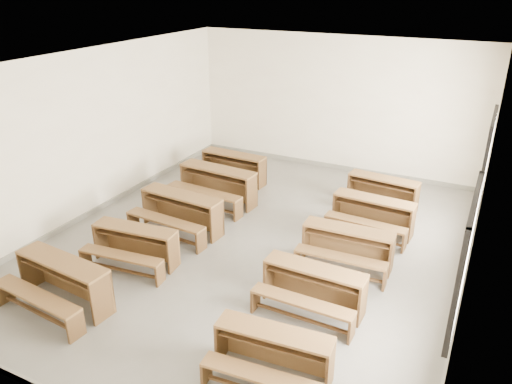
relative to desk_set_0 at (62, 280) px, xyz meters
The scene contains 11 objects.
room 3.79m from the desk_set_0, 57.90° to the left, with size 8.50×8.50×3.20m.
desk_set_0 is the anchor object (origin of this frame).
desk_set_1 1.38m from the desk_set_0, 81.37° to the left, with size 1.51×0.89×0.65m.
desk_set_2 2.68m from the desk_set_0, 85.06° to the left, with size 1.67×0.94×0.73m.
desk_set_3 4.06m from the desk_set_0, 87.30° to the left, with size 1.73×0.98×0.75m.
desk_set_4 5.18m from the desk_set_0, 90.53° to the left, with size 1.55×0.86×0.68m.
desk_set_5 3.32m from the desk_set_0, ahead, with size 1.46×0.84×0.63m.
desk_set_6 3.61m from the desk_set_0, 24.82° to the left, with size 1.48×0.79×0.66m.
desk_set_7 4.42m from the desk_set_0, 40.38° to the left, with size 1.50×0.82×0.66m.
desk_set_8 5.43m from the desk_set_0, 50.69° to the left, with size 1.52×0.85×0.67m.
desk_set_9 6.31m from the desk_set_0, 58.01° to the left, with size 1.49×0.87×0.64m.
Camera 1 is at (3.51, -7.03, 4.46)m, focal length 35.00 mm.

